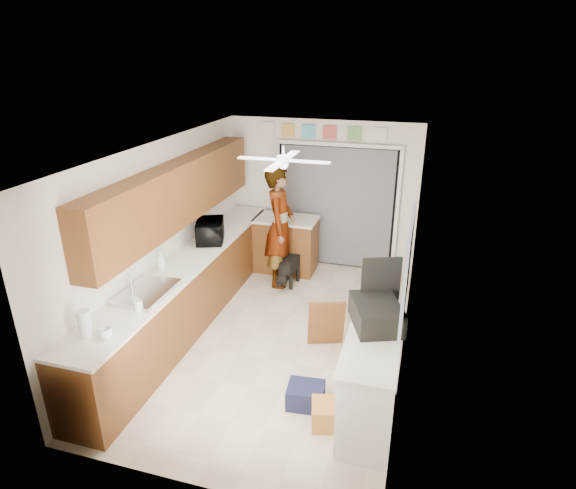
# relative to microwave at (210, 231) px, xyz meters

# --- Properties ---
(floor) EXTENTS (5.00, 5.00, 0.00)m
(floor) POSITION_rel_microwave_xyz_m (1.27, -0.71, -1.09)
(floor) COLOR beige
(floor) RESTS_ON ground
(ceiling) EXTENTS (5.00, 5.00, 0.00)m
(ceiling) POSITION_rel_microwave_xyz_m (1.27, -0.71, 1.41)
(ceiling) COLOR white
(ceiling) RESTS_ON ground
(wall_back) EXTENTS (3.20, 0.00, 3.20)m
(wall_back) POSITION_rel_microwave_xyz_m (1.27, 1.79, 0.16)
(wall_back) COLOR white
(wall_back) RESTS_ON ground
(wall_front) EXTENTS (3.20, 0.00, 3.20)m
(wall_front) POSITION_rel_microwave_xyz_m (1.27, -3.21, 0.16)
(wall_front) COLOR white
(wall_front) RESTS_ON ground
(wall_left) EXTENTS (0.00, 5.00, 5.00)m
(wall_left) POSITION_rel_microwave_xyz_m (-0.33, -0.71, 0.16)
(wall_left) COLOR white
(wall_left) RESTS_ON ground
(wall_right) EXTENTS (0.00, 5.00, 5.00)m
(wall_right) POSITION_rel_microwave_xyz_m (2.87, -0.71, 0.16)
(wall_right) COLOR white
(wall_right) RESTS_ON ground
(left_base_cabinets) EXTENTS (0.60, 4.80, 0.90)m
(left_base_cabinets) POSITION_rel_microwave_xyz_m (-0.03, -0.71, -0.64)
(left_base_cabinets) COLOR brown
(left_base_cabinets) RESTS_ON floor
(left_countertop) EXTENTS (0.62, 4.80, 0.04)m
(left_countertop) POSITION_rel_microwave_xyz_m (-0.02, -0.71, -0.17)
(left_countertop) COLOR white
(left_countertop) RESTS_ON left_base_cabinets
(upper_cabinets) EXTENTS (0.32, 4.00, 0.80)m
(upper_cabinets) POSITION_rel_microwave_xyz_m (-0.17, -0.51, 0.71)
(upper_cabinets) COLOR brown
(upper_cabinets) RESTS_ON wall_left
(sink_basin) EXTENTS (0.50, 0.76, 0.06)m
(sink_basin) POSITION_rel_microwave_xyz_m (-0.02, -1.71, -0.14)
(sink_basin) COLOR silver
(sink_basin) RESTS_ON left_countertop
(faucet) EXTENTS (0.03, 0.03, 0.22)m
(faucet) POSITION_rel_microwave_xyz_m (-0.21, -1.71, -0.04)
(faucet) COLOR silver
(faucet) RESTS_ON left_countertop
(peninsula_base) EXTENTS (1.00, 0.60, 0.90)m
(peninsula_base) POSITION_rel_microwave_xyz_m (0.77, 1.29, -0.64)
(peninsula_base) COLOR brown
(peninsula_base) RESTS_ON floor
(peninsula_top) EXTENTS (1.04, 0.64, 0.04)m
(peninsula_top) POSITION_rel_microwave_xyz_m (0.77, 1.29, -0.17)
(peninsula_top) COLOR white
(peninsula_top) RESTS_ON peninsula_base
(back_opening_recess) EXTENTS (2.00, 0.06, 2.10)m
(back_opening_recess) POSITION_rel_microwave_xyz_m (1.52, 1.76, -0.04)
(back_opening_recess) COLOR black
(back_opening_recess) RESTS_ON wall_back
(curtain_panel) EXTENTS (1.90, 0.03, 2.05)m
(curtain_panel) POSITION_rel_microwave_xyz_m (1.52, 1.72, -0.04)
(curtain_panel) COLOR slate
(curtain_panel) RESTS_ON wall_back
(door_trim_left) EXTENTS (0.06, 0.04, 2.10)m
(door_trim_left) POSITION_rel_microwave_xyz_m (0.50, 1.73, -0.04)
(door_trim_left) COLOR white
(door_trim_left) RESTS_ON wall_back
(door_trim_right) EXTENTS (0.06, 0.04, 2.10)m
(door_trim_right) POSITION_rel_microwave_xyz_m (2.54, 1.73, -0.04)
(door_trim_right) COLOR white
(door_trim_right) RESTS_ON wall_back
(door_trim_head) EXTENTS (2.10, 0.04, 0.06)m
(door_trim_head) POSITION_rel_microwave_xyz_m (1.52, 1.73, 1.03)
(door_trim_head) COLOR white
(door_trim_head) RESTS_ON wall_back
(header_frame_0) EXTENTS (0.22, 0.02, 0.22)m
(header_frame_0) POSITION_rel_microwave_xyz_m (0.67, 1.76, 1.21)
(header_frame_0) COLOR gold
(header_frame_0) RESTS_ON wall_back
(header_frame_1) EXTENTS (0.22, 0.02, 0.22)m
(header_frame_1) POSITION_rel_microwave_xyz_m (1.02, 1.76, 1.21)
(header_frame_1) COLOR #50B6D7
(header_frame_1) RESTS_ON wall_back
(header_frame_2) EXTENTS (0.22, 0.02, 0.22)m
(header_frame_2) POSITION_rel_microwave_xyz_m (1.37, 1.76, 1.21)
(header_frame_2) COLOR #C9514B
(header_frame_2) RESTS_ON wall_back
(header_frame_3) EXTENTS (0.22, 0.02, 0.22)m
(header_frame_3) POSITION_rel_microwave_xyz_m (1.77, 1.76, 1.21)
(header_frame_3) COLOR #64A35D
(header_frame_3) RESTS_ON wall_back
(header_frame_4) EXTENTS (0.22, 0.02, 0.22)m
(header_frame_4) POSITION_rel_microwave_xyz_m (2.17, 1.76, 1.21)
(header_frame_4) COLOR white
(header_frame_4) RESTS_ON wall_back
(route66_sign) EXTENTS (0.22, 0.02, 0.26)m
(route66_sign) POSITION_rel_microwave_xyz_m (0.32, 1.76, 1.21)
(route66_sign) COLOR silver
(route66_sign) RESTS_ON wall_back
(right_counter_base) EXTENTS (0.50, 1.40, 0.90)m
(right_counter_base) POSITION_rel_microwave_xyz_m (2.62, -1.91, -0.64)
(right_counter_base) COLOR white
(right_counter_base) RESTS_ON floor
(right_counter_top) EXTENTS (0.54, 1.44, 0.04)m
(right_counter_top) POSITION_rel_microwave_xyz_m (2.61, -1.91, -0.17)
(right_counter_top) COLOR white
(right_counter_top) RESTS_ON right_counter_base
(abstract_painting) EXTENTS (0.03, 1.15, 0.95)m
(abstract_painting) POSITION_rel_microwave_xyz_m (2.85, -1.71, 0.56)
(abstract_painting) COLOR #E95579
(abstract_painting) RESTS_ON wall_right
(ceiling_fan) EXTENTS (1.14, 1.14, 0.24)m
(ceiling_fan) POSITION_rel_microwave_xyz_m (1.27, -0.51, 1.23)
(ceiling_fan) COLOR white
(ceiling_fan) RESTS_ON ceiling
(microwave) EXTENTS (0.56, 0.66, 0.31)m
(microwave) POSITION_rel_microwave_xyz_m (0.00, 0.00, 0.00)
(microwave) COLOR black
(microwave) RESTS_ON left_countertop
(soap_bottle) EXTENTS (0.14, 0.14, 0.28)m
(soap_bottle) POSITION_rel_microwave_xyz_m (-0.17, -1.10, -0.02)
(soap_bottle) COLOR silver
(soap_bottle) RESTS_ON left_countertop
(cup) EXTENTS (0.16, 0.16, 0.11)m
(cup) POSITION_rel_microwave_xyz_m (0.09, -2.63, -0.10)
(cup) COLOR white
(cup) RESTS_ON left_countertop
(jar_a) EXTENTS (0.10, 0.10, 0.12)m
(jar_a) POSITION_rel_microwave_xyz_m (0.11, -2.08, -0.09)
(jar_a) COLOR silver
(jar_a) RESTS_ON left_countertop
(jar_b) EXTENTS (0.09, 0.09, 0.11)m
(jar_b) POSITION_rel_microwave_xyz_m (0.02, -2.00, -0.10)
(jar_b) COLOR silver
(jar_b) RESTS_ON left_countertop
(paper_towel_roll) EXTENTS (0.15, 0.15, 0.28)m
(paper_towel_roll) POSITION_rel_microwave_xyz_m (-0.11, -2.66, -0.01)
(paper_towel_roll) COLOR white
(paper_towel_roll) RESTS_ON left_countertop
(suitcase) EXTENTS (0.64, 0.72, 0.26)m
(suitcase) POSITION_rel_microwave_xyz_m (2.59, -1.66, -0.03)
(suitcase) COLOR black
(suitcase) RESTS_ON right_counter_top
(suitcase_rim) EXTENTS (0.62, 0.70, 0.02)m
(suitcase_rim) POSITION_rel_microwave_xyz_m (2.59, -1.66, -0.14)
(suitcase_rim) COLOR yellow
(suitcase_rim) RESTS_ON suitcase
(suitcase_lid) EXTENTS (0.40, 0.18, 0.50)m
(suitcase_lid) POSITION_rel_microwave_xyz_m (2.59, -1.37, 0.22)
(suitcase_lid) COLOR black
(suitcase_lid) RESTS_ON suitcase
(cardboard_box) EXTENTS (0.47, 0.40, 0.26)m
(cardboard_box) POSITION_rel_microwave_xyz_m (2.27, -2.16, -0.97)
(cardboard_box) COLOR #B38138
(cardboard_box) RESTS_ON floor
(navy_crate) EXTENTS (0.42, 0.36, 0.24)m
(navy_crate) POSITION_rel_microwave_xyz_m (1.94, -1.94, -0.98)
(navy_crate) COLOR #141833
(navy_crate) RESTS_ON floor
(cabinet_door_panel) EXTENTS (0.49, 0.31, 0.68)m
(cabinet_door_panel) POSITION_rel_microwave_xyz_m (1.92, -0.81, -0.75)
(cabinet_door_panel) COLOR brown
(cabinet_door_panel) RESTS_ON floor
(man) EXTENTS (0.56, 0.76, 1.94)m
(man) POSITION_rel_microwave_xyz_m (0.82, 0.78, -0.12)
(man) COLOR white
(man) RESTS_ON floor
(dog) EXTENTS (0.33, 0.66, 0.50)m
(dog) POSITION_rel_microwave_xyz_m (0.99, 0.76, -0.84)
(dog) COLOR black
(dog) RESTS_ON floor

